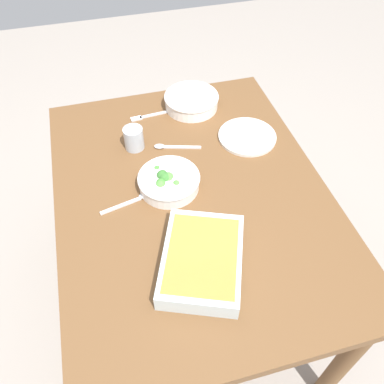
# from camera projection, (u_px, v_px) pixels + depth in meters

# --- Properties ---
(ground_plane) EXTENTS (6.00, 6.00, 0.00)m
(ground_plane) POSITION_uv_depth(u_px,v_px,m) (192.00, 295.00, 1.88)
(ground_plane) COLOR #9E9389
(dining_table) EXTENTS (1.20, 0.90, 0.74)m
(dining_table) POSITION_uv_depth(u_px,v_px,m) (192.00, 209.00, 1.40)
(dining_table) COLOR brown
(dining_table) RESTS_ON ground_plane
(stew_bowl) EXTENTS (0.22, 0.22, 0.06)m
(stew_bowl) POSITION_uv_depth(u_px,v_px,m) (191.00, 101.00, 1.62)
(stew_bowl) COLOR white
(stew_bowl) RESTS_ON dining_table
(broccoli_bowl) EXTENTS (0.21, 0.21, 0.07)m
(broccoli_bowl) POSITION_uv_depth(u_px,v_px,m) (169.00, 181.00, 1.32)
(broccoli_bowl) COLOR white
(broccoli_bowl) RESTS_ON dining_table
(baking_dish) EXTENTS (0.36, 0.32, 0.06)m
(baking_dish) POSITION_uv_depth(u_px,v_px,m) (202.00, 259.00, 1.12)
(baking_dish) COLOR silver
(baking_dish) RESTS_ON dining_table
(drink_cup) EXTENTS (0.07, 0.07, 0.08)m
(drink_cup) POSITION_uv_depth(u_px,v_px,m) (134.00, 139.00, 1.45)
(drink_cup) COLOR #B2BCC6
(drink_cup) RESTS_ON dining_table
(side_plate) EXTENTS (0.22, 0.22, 0.01)m
(side_plate) POSITION_uv_depth(u_px,v_px,m) (247.00, 136.00, 1.51)
(side_plate) COLOR silver
(side_plate) RESTS_ON dining_table
(spoon_by_stew) EXTENTS (0.10, 0.16, 0.01)m
(spoon_by_stew) POSITION_uv_depth(u_px,v_px,m) (184.00, 110.00, 1.62)
(spoon_by_stew) COLOR silver
(spoon_by_stew) RESTS_ON dining_table
(spoon_by_broccoli) EXTENTS (0.06, 0.17, 0.01)m
(spoon_by_broccoli) POSITION_uv_depth(u_px,v_px,m) (133.00, 200.00, 1.30)
(spoon_by_broccoli) COLOR silver
(spoon_by_broccoli) RESTS_ON dining_table
(spoon_spare) EXTENTS (0.07, 0.17, 0.01)m
(spoon_spare) POSITION_uv_depth(u_px,v_px,m) (171.00, 147.00, 1.47)
(spoon_spare) COLOR silver
(spoon_spare) RESTS_ON dining_table
(fork_on_table) EXTENTS (0.03, 0.18, 0.01)m
(fork_on_table) POSITION_uv_depth(u_px,v_px,m) (149.00, 116.00, 1.60)
(fork_on_table) COLOR silver
(fork_on_table) RESTS_ON dining_table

